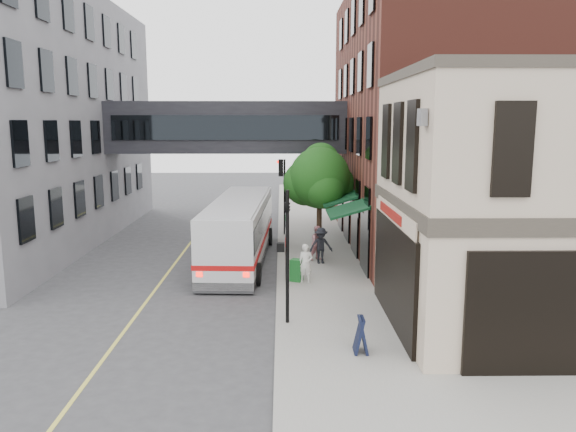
{
  "coord_description": "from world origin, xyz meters",
  "views": [
    {
      "loc": [
        0.2,
        -16.07,
        6.84
      ],
      "look_at": [
        0.44,
        3.6,
        3.52
      ],
      "focal_mm": 35.0,
      "sensor_mm": 36.0,
      "label": 1
    }
  ],
  "objects_px": {
    "bus": "(239,228)",
    "pedestrian_c": "(321,246)",
    "pedestrian_a": "(306,263)",
    "newspaper_box": "(297,270)",
    "sandwich_board": "(361,335)",
    "pedestrian_b": "(318,243)"
  },
  "relations": [
    {
      "from": "bus",
      "to": "pedestrian_c",
      "type": "relative_size",
      "value": 6.58
    },
    {
      "from": "pedestrian_a",
      "to": "newspaper_box",
      "type": "xyz_separation_m",
      "value": [
        -0.38,
        0.17,
        -0.34
      ]
    },
    {
      "from": "pedestrian_c",
      "to": "sandwich_board",
      "type": "bearing_deg",
      "value": -97.61
    },
    {
      "from": "pedestrian_c",
      "to": "newspaper_box",
      "type": "bearing_deg",
      "value": -122.43
    },
    {
      "from": "bus",
      "to": "pedestrian_a",
      "type": "bearing_deg",
      "value": -53.83
    },
    {
      "from": "bus",
      "to": "newspaper_box",
      "type": "relative_size",
      "value": 12.03
    },
    {
      "from": "bus",
      "to": "newspaper_box",
      "type": "xyz_separation_m",
      "value": [
        2.71,
        -4.04,
        -1.08
      ]
    },
    {
      "from": "bus",
      "to": "pedestrian_c",
      "type": "distance_m",
      "value": 4.14
    },
    {
      "from": "pedestrian_c",
      "to": "sandwich_board",
      "type": "xyz_separation_m",
      "value": [
        0.44,
        -10.5,
        -0.33
      ]
    },
    {
      "from": "bus",
      "to": "sandwich_board",
      "type": "xyz_separation_m",
      "value": [
        4.39,
        -11.53,
        -1.01
      ]
    },
    {
      "from": "bus",
      "to": "pedestrian_b",
      "type": "relative_size",
      "value": 6.69
    },
    {
      "from": "pedestrian_a",
      "to": "newspaper_box",
      "type": "distance_m",
      "value": 0.54
    },
    {
      "from": "pedestrian_b",
      "to": "sandwich_board",
      "type": "distance_m",
      "value": 11.15
    },
    {
      "from": "pedestrian_a",
      "to": "pedestrian_c",
      "type": "distance_m",
      "value": 3.3
    },
    {
      "from": "pedestrian_c",
      "to": "pedestrian_a",
      "type": "bearing_deg",
      "value": -115.23
    },
    {
      "from": "pedestrian_b",
      "to": "sandwich_board",
      "type": "bearing_deg",
      "value": -118.49
    },
    {
      "from": "newspaper_box",
      "to": "sandwich_board",
      "type": "height_order",
      "value": "sandwich_board"
    },
    {
      "from": "bus",
      "to": "pedestrian_a",
      "type": "relative_size",
      "value": 6.98
    },
    {
      "from": "sandwich_board",
      "to": "pedestrian_c",
      "type": "bearing_deg",
      "value": 93.24
    },
    {
      "from": "pedestrian_c",
      "to": "newspaper_box",
      "type": "distance_m",
      "value": 3.28
    },
    {
      "from": "pedestrian_a",
      "to": "pedestrian_b",
      "type": "bearing_deg",
      "value": 80.05
    },
    {
      "from": "bus",
      "to": "pedestrian_a",
      "type": "height_order",
      "value": "bus"
    }
  ]
}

